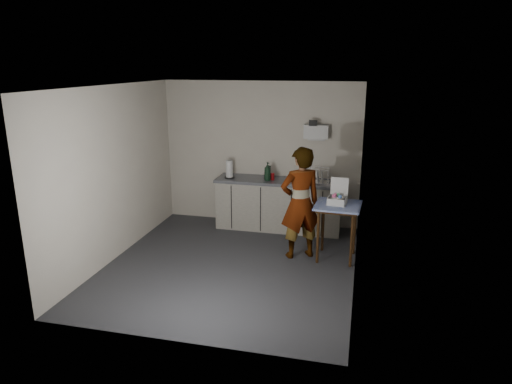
% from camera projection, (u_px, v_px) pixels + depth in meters
% --- Properties ---
extents(ground, '(4.00, 4.00, 0.00)m').
position_uv_depth(ground, '(231.00, 265.00, 6.79)').
color(ground, '#2C2C31').
rests_on(ground, ground).
extents(wall_back, '(3.60, 0.02, 2.60)m').
position_uv_depth(wall_back, '(261.00, 154.00, 8.30)').
color(wall_back, beige).
rests_on(wall_back, ground).
extents(wall_right, '(0.02, 4.00, 2.60)m').
position_uv_depth(wall_right, '(359.00, 188.00, 6.04)').
color(wall_right, beige).
rests_on(wall_right, ground).
extents(wall_left, '(0.02, 4.00, 2.60)m').
position_uv_depth(wall_left, '(115.00, 173.00, 6.84)').
color(wall_left, beige).
rests_on(wall_left, ground).
extents(ceiling, '(3.60, 4.00, 0.01)m').
position_uv_depth(ceiling, '(228.00, 86.00, 6.08)').
color(ceiling, silver).
rests_on(ceiling, wall_back).
extents(kitchen_counter, '(2.24, 0.62, 0.91)m').
position_uv_depth(kitchen_counter, '(279.00, 206.00, 8.18)').
color(kitchen_counter, black).
rests_on(kitchen_counter, ground).
extents(wall_shelf, '(0.42, 0.18, 0.37)m').
position_uv_depth(wall_shelf, '(316.00, 132.00, 7.89)').
color(wall_shelf, silver).
rests_on(wall_shelf, ground).
extents(side_table, '(0.71, 0.71, 0.87)m').
position_uv_depth(side_table, '(338.00, 211.00, 6.82)').
color(side_table, '#3A1D0D').
rests_on(side_table, ground).
extents(standing_man, '(0.75, 0.68, 1.73)m').
position_uv_depth(standing_man, '(300.00, 203.00, 6.87)').
color(standing_man, '#B2A593').
rests_on(standing_man, ground).
extents(soap_bottle, '(0.17, 0.18, 0.32)m').
position_uv_depth(soap_bottle, '(268.00, 171.00, 7.96)').
color(soap_bottle, black).
rests_on(soap_bottle, kitchen_counter).
extents(soda_can, '(0.06, 0.06, 0.12)m').
position_uv_depth(soda_can, '(273.00, 177.00, 8.01)').
color(soda_can, '#B71217').
rests_on(soda_can, kitchen_counter).
extents(dark_bottle, '(0.07, 0.07, 0.23)m').
position_uv_depth(dark_bottle, '(269.00, 172.00, 8.10)').
color(dark_bottle, black).
rests_on(dark_bottle, kitchen_counter).
extents(paper_towel, '(0.18, 0.18, 0.32)m').
position_uv_depth(paper_towel, '(229.00, 170.00, 8.14)').
color(paper_towel, black).
rests_on(paper_towel, kitchen_counter).
extents(dish_rack, '(0.36, 0.27, 0.25)m').
position_uv_depth(dish_rack, '(318.00, 179.00, 7.84)').
color(dish_rack, white).
rests_on(dish_rack, kitchen_counter).
extents(bakery_box, '(0.30, 0.31, 0.38)m').
position_uv_depth(bakery_box, '(337.00, 198.00, 6.81)').
color(bakery_box, silver).
rests_on(bakery_box, side_table).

